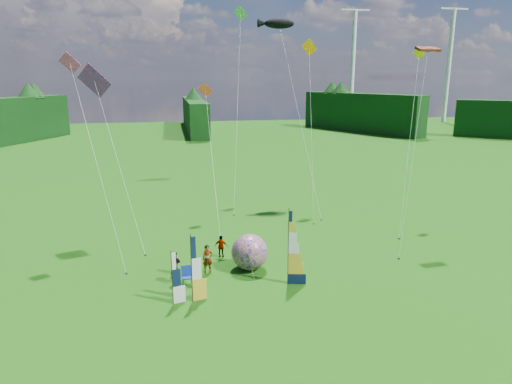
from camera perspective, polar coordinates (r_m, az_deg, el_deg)
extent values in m
plane|color=#267413|center=(26.19, 3.89, -13.80)|extent=(220.00, 220.00, 0.00)
sphere|color=#130093|center=(30.00, -0.81, -7.51)|extent=(2.41, 2.41, 2.38)
imported|color=#66594C|center=(29.80, -6.06, -8.29)|extent=(0.72, 0.52, 1.85)
imported|color=#66594C|center=(29.91, -10.00, -8.71)|extent=(0.74, 0.39, 1.50)
imported|color=#66594C|center=(28.65, -9.96, -9.66)|extent=(0.65, 1.10, 1.60)
imported|color=#66594C|center=(32.13, -4.36, -6.80)|extent=(1.00, 0.68, 1.59)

